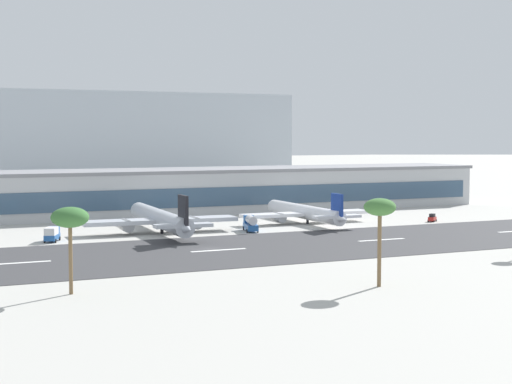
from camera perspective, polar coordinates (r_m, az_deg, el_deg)
ground_plane at (r=164.22m, az=-3.26°, el=-4.15°), size 1400.00×1400.00×0.00m
runway_strip at (r=162.18m, az=-2.98°, el=-4.24°), size 800.00×43.98×0.08m
runway_centreline_dash_3 at (r=152.56m, az=-16.80°, el=-4.92°), size 12.00×1.20×0.01m
runway_centreline_dash_4 at (r=162.48m, az=-2.70°, el=-4.21°), size 12.00×1.20×0.01m
runway_centreline_dash_5 at (r=180.61m, az=9.03°, el=-3.42°), size 12.00×1.20×0.01m
terminal_building at (r=242.95m, az=-5.47°, el=0.09°), size 201.30×27.43×13.39m
distant_hotel_block at (r=357.97m, az=-8.09°, el=3.67°), size 134.09×28.59×42.52m
airliner_black_tail_gate_0 at (r=191.44m, az=-6.82°, el=-1.99°), size 37.87×50.53×10.54m
airliner_navy_tail_gate_1 at (r=212.08m, az=3.71°, el=-1.50°), size 36.51×43.69×9.12m
service_fuel_truck_0 at (r=194.64m, az=-0.39°, el=-2.26°), size 4.69×8.88×3.95m
service_box_truck_1 at (r=181.39m, az=-14.49°, el=-2.92°), size 4.51×6.46×3.25m
service_baggage_tug_2 at (r=221.86m, az=12.58°, el=-1.83°), size 3.50×3.25×2.20m
palm_tree_0 at (r=123.83m, az=8.91°, el=-1.27°), size 5.00×5.00×13.82m
palm_tree_1 at (r=119.67m, az=-13.26°, el=-1.89°), size 5.60×5.60×13.01m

